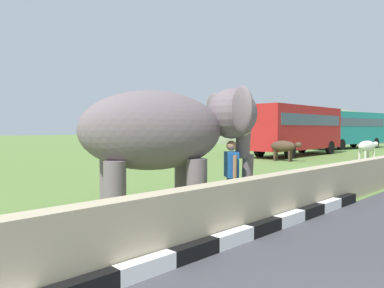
{
  "coord_description": "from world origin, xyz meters",
  "views": [
    {
      "loc": [
        -1.82,
        -0.41,
        1.93
      ],
      "look_at": [
        3.6,
        5.06,
        1.6
      ],
      "focal_mm": 33.75,
      "sensor_mm": 36.0,
      "label": 1
    }
  ],
  "objects_px": {
    "person_handler": "(231,172)",
    "bus_red": "(297,127)",
    "bus_teal": "(348,127)",
    "cow_mid": "(367,147)",
    "elephant": "(169,132)",
    "cow_near": "(284,147)"
  },
  "relations": [
    {
      "from": "bus_teal",
      "to": "cow_mid",
      "type": "bearing_deg",
      "value": -154.06
    },
    {
      "from": "person_handler",
      "to": "cow_mid",
      "type": "height_order",
      "value": "person_handler"
    },
    {
      "from": "person_handler",
      "to": "cow_mid",
      "type": "bearing_deg",
      "value": 9.24
    },
    {
      "from": "bus_teal",
      "to": "cow_mid",
      "type": "xyz_separation_m",
      "value": [
        -13.4,
        -6.52,
        -1.21
      ]
    },
    {
      "from": "bus_teal",
      "to": "cow_near",
      "type": "bearing_deg",
      "value": -169.95
    },
    {
      "from": "bus_teal",
      "to": "person_handler",
      "type": "bearing_deg",
      "value": -162.7
    },
    {
      "from": "person_handler",
      "to": "bus_teal",
      "type": "height_order",
      "value": "bus_teal"
    },
    {
      "from": "elephant",
      "to": "bus_teal",
      "type": "height_order",
      "value": "bus_teal"
    },
    {
      "from": "bus_red",
      "to": "cow_mid",
      "type": "height_order",
      "value": "bus_red"
    },
    {
      "from": "bus_red",
      "to": "cow_mid",
      "type": "relative_size",
      "value": 4.96
    },
    {
      "from": "person_handler",
      "to": "bus_red",
      "type": "bearing_deg",
      "value": 24.74
    },
    {
      "from": "elephant",
      "to": "cow_near",
      "type": "bearing_deg",
      "value": 21.53
    },
    {
      "from": "person_handler",
      "to": "bus_red",
      "type": "distance_m",
      "value": 19.01
    },
    {
      "from": "cow_mid",
      "to": "bus_teal",
      "type": "bearing_deg",
      "value": 25.94
    },
    {
      "from": "cow_mid",
      "to": "cow_near",
      "type": "bearing_deg",
      "value": 132.97
    },
    {
      "from": "elephant",
      "to": "bus_red",
      "type": "xyz_separation_m",
      "value": [
        18.5,
        7.23,
        0.23
      ]
    },
    {
      "from": "person_handler",
      "to": "cow_mid",
      "type": "distance_m",
      "value": 15.96
    },
    {
      "from": "bus_teal",
      "to": "elephant",
      "type": "bearing_deg",
      "value": -164.61
    },
    {
      "from": "cow_near",
      "to": "cow_mid",
      "type": "height_order",
      "value": "same"
    },
    {
      "from": "bus_teal",
      "to": "cow_near",
      "type": "height_order",
      "value": "bus_teal"
    },
    {
      "from": "bus_red",
      "to": "cow_near",
      "type": "distance_m",
      "value": 5.27
    },
    {
      "from": "elephant",
      "to": "bus_red",
      "type": "bearing_deg",
      "value": 21.34
    }
  ]
}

